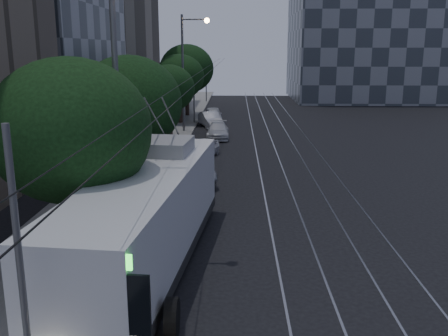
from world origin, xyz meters
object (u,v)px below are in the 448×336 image
Objects in this scene: pickup_silver at (180,167)px; streetlamp_near at (128,76)px; trolleybus at (149,217)px; car_white_c at (210,120)px; car_white_b at (218,131)px; car_white_a at (204,148)px; car_white_d at (213,115)px; streetlamp_far at (188,63)px.

streetlamp_near is at bearing -117.61° from pickup_silver.
trolleybus is 31.05m from car_white_c.
car_white_a is at bearing -96.87° from car_white_b.
pickup_silver is (-0.20, 11.19, -0.98)m from trolleybus.
trolleybus is 3.54× the size of car_white_a.
car_white_b is (0.70, 7.34, 0.01)m from car_white_a.
car_white_c is 2.77m from car_white_d.
car_white_b is at bearing -47.18° from streetlamp_far.
streetlamp_far is (-1.09, 16.61, 5.23)m from pickup_silver.
streetlamp_far is (-1.29, 27.81, 4.25)m from trolleybus.
car_white_c is (-0.93, 6.12, 0.06)m from car_white_b.
pickup_silver is 19.85m from car_white_c.
car_white_c is 0.42× the size of streetlamp_far.
trolleybus is at bearing -78.22° from car_white_a.
car_white_a is at bearing 93.36° from trolleybus.
car_white_d is (0.11, 2.76, 0.07)m from car_white_c.
trolleybus is 2.23× the size of pickup_silver.
streetlamp_near reaches higher than car_white_b.
trolleybus is 4.73m from streetlamp_near.
car_white_b is at bearing 58.41° from pickup_silver.
streetlamp_far reaches higher than car_white_a.
car_white_a is 0.35× the size of streetlamp_near.
pickup_silver is at bearing 87.33° from streetlamp_near.
car_white_d is at bearing 72.67° from streetlamp_far.
streetlamp_near reaches higher than car_white_a.
car_white_c is (-0.23, 13.46, 0.07)m from car_white_a.
car_white_d reaches higher than car_white_b.
streetlamp_near is at bearing -88.70° from streetlamp_far.
car_white_b is 1.03× the size of car_white_c.
streetlamp_near is (-2.08, -23.96, 5.75)m from car_white_b.
car_white_a is (0.70, 17.57, -1.16)m from trolleybus.
streetlamp_near is at bearing 131.19° from trolleybus.
car_white_c is (0.67, 19.84, -0.12)m from pickup_silver.
car_white_c is 0.40× the size of streetlamp_near.
streetlamp_near reaches higher than car_white_d.
streetlamp_near is (-1.38, -16.62, 5.75)m from car_white_a.
trolleybus is 17.63m from car_white_a.
car_white_a is at bearing 57.01° from pickup_silver.
car_white_c is at bearing 61.42° from streetlamp_far.
car_white_d is at bearing 93.82° from car_white_b.
pickup_silver reaches higher than car_white_a.
pickup_silver is 0.55× the size of streetlamp_near.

